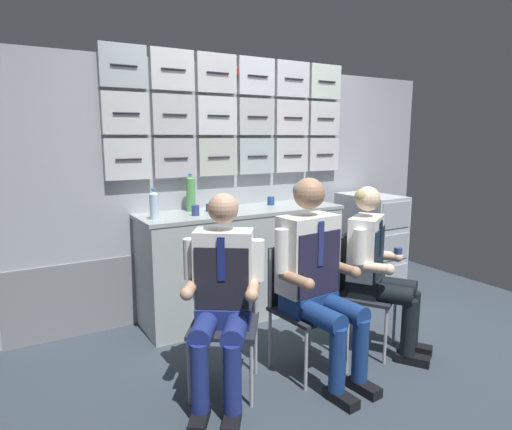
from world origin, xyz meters
The scene contains 15 objects.
ground centered at (0.00, 0.00, -0.02)m, with size 4.80×4.80×0.04m, color #313B44.
galley_bulkhead centered at (-0.02, 1.37, 1.16)m, with size 4.20×0.14×2.22m.
galley_counter centered at (-0.20, 1.09, 0.47)m, with size 1.79×0.53×0.93m.
service_trolley centered at (1.16, 0.96, 0.52)m, with size 0.40×0.65×0.98m.
folding_chair_left centered at (-0.81, 0.19, 0.50)m, with size 0.56×0.56×0.82m.
crew_member_left centered at (-0.90, 0.05, 0.66)m, with size 0.60×0.66×1.22m.
folding_chair_center centered at (-0.30, 0.12, 0.50)m, with size 0.44×0.44×0.82m.
crew_member_center centered at (-0.28, -0.03, 0.71)m, with size 0.52×0.66×1.29m.
folding_chair_right centered at (0.21, 0.15, 0.50)m, with size 0.55×0.55×0.82m.
crew_member_right centered at (0.30, 0.02, 0.65)m, with size 0.58×0.64×1.20m.
water_bottle_clear centered at (-0.99, 1.02, 1.04)m, with size 0.07×0.07×0.23m.
water_bottle_tall centered at (-0.61, 1.23, 1.08)m, with size 0.07×0.07×0.31m.
coffee_cup_spare centered at (-0.48, 1.15, 0.96)m, with size 0.06×0.06×0.06m.
paper_cup_tan centered at (-0.66, 1.02, 0.97)m, with size 0.06×0.06×0.08m.
paper_cup_blue centered at (0.14, 1.19, 0.97)m, with size 0.06×0.06×0.07m.
Camera 1 is at (-1.96, -2.16, 1.54)m, focal length 30.93 mm.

